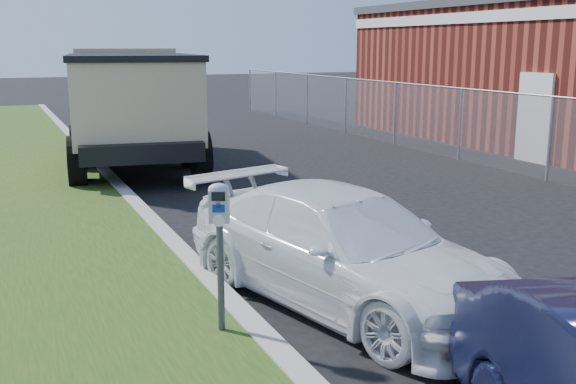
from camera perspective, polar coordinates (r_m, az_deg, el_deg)
name	(u,v)px	position (r m, az deg, el deg)	size (l,w,h in m)	color
ground	(421,275)	(8.74, 11.19, -6.91)	(120.00, 120.00, 0.00)	black
chainlink_fence	(461,110)	(17.55, 14.44, 6.73)	(0.06, 30.06, 30.00)	slate
parking_meter	(219,225)	(6.38, -5.82, -2.78)	(0.24, 0.20, 1.45)	#3F4247
white_wagon	(341,247)	(7.59, 4.53, -4.66)	(1.77, 4.36, 1.26)	silver
dump_truck	(130,100)	(16.94, -13.20, 7.63)	(3.64, 7.37, 2.77)	black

